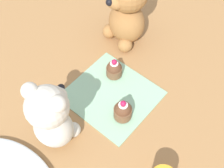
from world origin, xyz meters
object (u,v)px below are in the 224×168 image
cupcake_near_tan_bear (114,69)px  teddy_bear_cream (51,117)px  teddy_bear_tan (126,9)px  cupcake_near_cream_bear (123,111)px

cupcake_near_tan_bear → teddy_bear_cream: bearing=93.8°
teddy_bear_cream → teddy_bear_tan: 0.40m
teddy_bear_tan → cupcake_near_tan_bear: size_ratio=3.90×
cupcake_near_tan_bear → teddy_bear_tan: bearing=-63.3°
cupcake_near_cream_bear → cupcake_near_tan_bear: (0.11, -0.09, -0.00)m
teddy_bear_tan → cupcake_near_cream_bear: teddy_bear_tan is taller
teddy_bear_tan → cupcake_near_cream_bear: size_ratio=3.57×
cupcake_near_cream_bear → teddy_bear_tan: bearing=-52.5°
teddy_bear_tan → cupcake_near_cream_bear: bearing=-41.4°
teddy_bear_cream → cupcake_near_cream_bear: bearing=-133.4°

